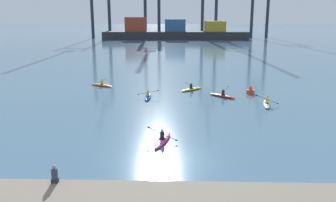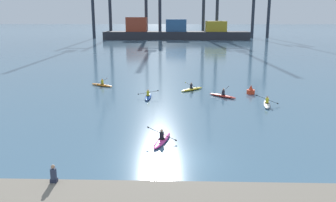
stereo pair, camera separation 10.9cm
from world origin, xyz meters
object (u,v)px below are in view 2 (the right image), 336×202
(container_barge, at_px, (175,32))
(kayak_orange, at_px, (102,85))
(kayak_red, at_px, (223,95))
(kayak_blue, at_px, (148,96))
(seated_onlooker, at_px, (53,174))
(channel_buoy, at_px, (251,91))
(kayak_magenta, at_px, (162,140))
(kayak_white, at_px, (267,104))
(kayak_yellow, at_px, (192,89))

(container_barge, distance_m, kayak_orange, 92.74)
(kayak_orange, distance_m, kayak_red, 15.31)
(container_barge, xyz_separation_m, kayak_blue, (-1.52, -98.72, -2.49))
(kayak_red, relative_size, seated_onlooker, 3.25)
(channel_buoy, relative_size, kayak_orange, 0.31)
(kayak_blue, bearing_deg, channel_buoy, 12.33)
(container_barge, bearing_deg, kayak_magenta, -89.69)
(kayak_red, bearing_deg, channel_buoy, 27.33)
(container_barge, height_order, kayak_blue, container_barge)
(kayak_red, xyz_separation_m, seated_onlooker, (-10.66, -21.51, 0.84))
(kayak_white, xyz_separation_m, kayak_magenta, (-9.66, -10.52, 0.00))
(channel_buoy, height_order, kayak_white, kayak_white)
(kayak_orange, distance_m, kayak_yellow, 11.28)
(container_barge, xyz_separation_m, kayak_yellow, (3.23, -94.59, -2.49))
(kayak_orange, distance_m, kayak_blue, 8.95)
(kayak_white, relative_size, seated_onlooker, 3.86)
(container_barge, distance_m, kayak_magenta, 112.11)
(channel_buoy, bearing_deg, seated_onlooker, -121.07)
(container_barge, bearing_deg, kayak_white, -84.23)
(kayak_magenta, bearing_deg, kayak_white, 47.45)
(container_barge, bearing_deg, kayak_blue, -90.88)
(seated_onlooker, bearing_deg, kayak_red, 63.63)
(kayak_blue, bearing_deg, seated_onlooker, -97.47)
(container_barge, xyz_separation_m, channel_buoy, (9.75, -96.25, -2.30))
(container_barge, relative_size, kayak_yellow, 18.71)
(kayak_magenta, height_order, kayak_yellow, kayak_magenta)
(seated_onlooker, bearing_deg, kayak_magenta, 56.74)
(kayak_magenta, relative_size, seated_onlooker, 3.85)
(kayak_blue, xyz_separation_m, kayak_magenta, (2.13, -13.36, 0.00))
(channel_buoy, relative_size, kayak_red, 0.34)
(channel_buoy, bearing_deg, kayak_red, -152.67)
(kayak_orange, distance_m, seated_onlooker, 27.36)
(container_barge, height_order, kayak_yellow, container_barge)
(container_barge, distance_m, channel_buoy, 96.77)
(channel_buoy, relative_size, kayak_yellow, 0.35)
(container_barge, relative_size, kayak_magenta, 15.70)
(kayak_magenta, xyz_separation_m, kayak_red, (5.81, 14.10, -0.00))
(container_barge, bearing_deg, seated_onlooker, -92.03)
(channel_buoy, height_order, kayak_red, kayak_red)
(channel_buoy, distance_m, kayak_red, 3.76)
(channel_buoy, relative_size, seated_onlooker, 1.12)
(kayak_yellow, bearing_deg, kayak_orange, 168.66)
(channel_buoy, xyz_separation_m, kayak_red, (-3.33, -1.72, -0.19))
(kayak_blue, relative_size, seated_onlooker, 3.80)
(channel_buoy, height_order, seated_onlooker, seated_onlooker)
(container_barge, height_order, kayak_red, container_barge)
(kayak_white, relative_size, kayak_red, 1.18)
(kayak_orange, xyz_separation_m, kayak_magenta, (8.44, -19.71, 0.00))
(seated_onlooker, bearing_deg, kayak_orange, 97.54)
(container_barge, xyz_separation_m, kayak_orange, (-7.83, -92.37, -2.49))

